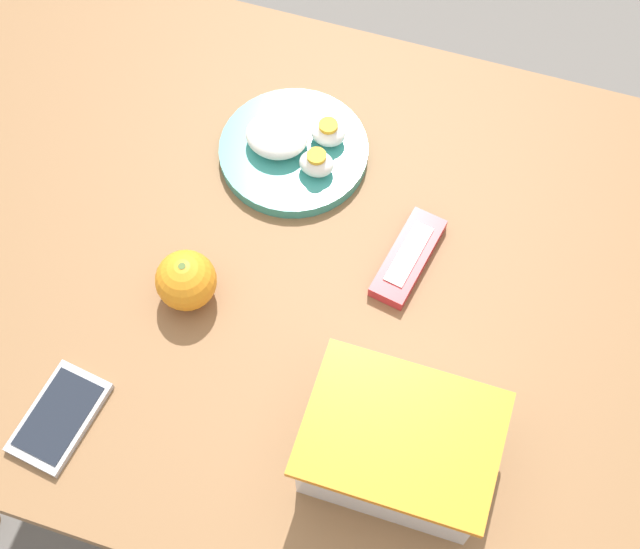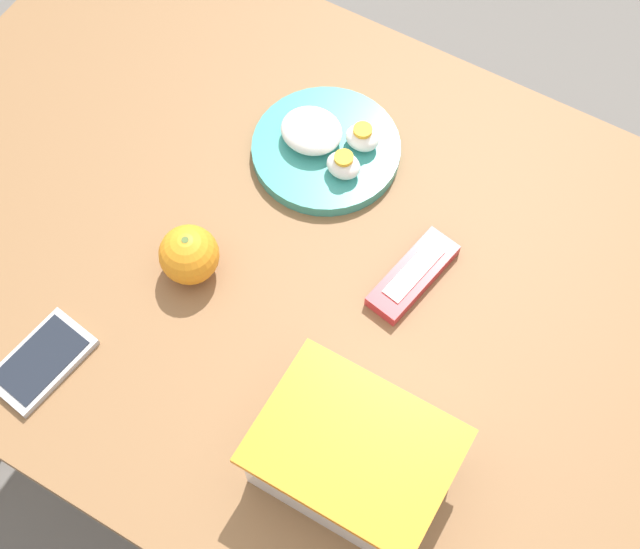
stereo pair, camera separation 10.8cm
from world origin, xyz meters
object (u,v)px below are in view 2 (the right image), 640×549
(food_container, at_px, (353,459))
(rice_plate, at_px, (326,146))
(candy_bar, at_px, (413,275))
(orange_fruit, at_px, (189,255))
(cell_phone, at_px, (42,361))

(food_container, xyz_separation_m, rice_plate, (0.24, -0.36, -0.02))
(food_container, relative_size, candy_bar, 1.47)
(orange_fruit, xyz_separation_m, rice_plate, (-0.06, -0.24, -0.02))
(rice_plate, height_order, candy_bar, rice_plate)
(food_container, relative_size, cell_phone, 1.59)
(food_container, bearing_deg, rice_plate, -56.02)
(candy_bar, xyz_separation_m, cell_phone, (0.33, 0.32, -0.00))
(orange_fruit, bearing_deg, food_container, 157.72)
(food_container, relative_size, rice_plate, 1.04)
(food_container, distance_m, rice_plate, 0.43)
(food_container, bearing_deg, orange_fruit, -22.28)
(orange_fruit, distance_m, cell_phone, 0.22)
(orange_fruit, bearing_deg, candy_bar, -152.65)
(rice_plate, bearing_deg, orange_fruit, 76.60)
(rice_plate, xyz_separation_m, cell_phone, (0.14, 0.43, -0.01))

